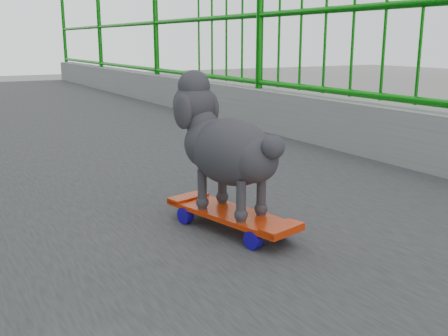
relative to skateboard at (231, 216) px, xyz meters
The scene contains 2 objects.
skateboard is the anchor object (origin of this frame).
poodle 0.26m from the skateboard, 103.60° to the left, with size 0.30×0.52×0.44m.
Camera 1 is at (-0.90, 2.59, 7.66)m, focal length 42.00 mm.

